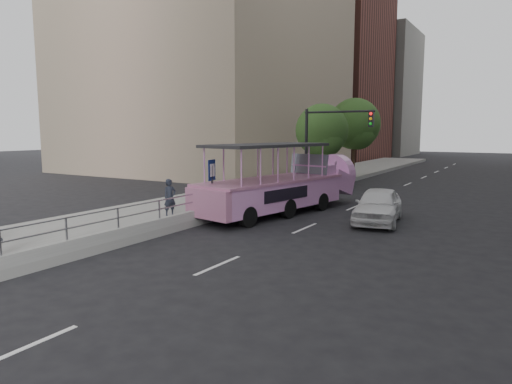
# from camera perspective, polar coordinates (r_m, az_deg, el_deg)

# --- Properties ---
(ground) EXTENTS (160.00, 160.00, 0.00)m
(ground) POSITION_cam_1_polar(r_m,az_deg,el_deg) (15.70, -3.47, -6.80)
(ground) COLOR black
(sidewalk) EXTENTS (5.50, 80.00, 0.30)m
(sidewalk) POSITION_cam_1_polar(r_m,az_deg,el_deg) (26.98, -1.53, -0.38)
(sidewalk) COLOR gray
(sidewalk) RESTS_ON ground
(kerb_wall) EXTENTS (0.24, 30.00, 0.36)m
(kerb_wall) POSITION_cam_1_polar(r_m,az_deg,el_deg) (18.99, -7.84, -2.84)
(kerb_wall) COLOR #A8A9A3
(kerb_wall) RESTS_ON sidewalk
(guardrail) EXTENTS (0.07, 22.00, 0.71)m
(guardrail) POSITION_cam_1_polar(r_m,az_deg,el_deg) (18.88, -7.88, -0.86)
(guardrail) COLOR #ADADB1
(guardrail) RESTS_ON kerb_wall
(duck_boat) EXTENTS (4.18, 10.29, 3.33)m
(duck_boat) POSITION_cam_1_polar(r_m,az_deg,el_deg) (22.07, 3.66, 0.66)
(duck_boat) COLOR black
(duck_boat) RESTS_ON ground
(car) EXTENTS (2.42, 4.60, 1.49)m
(car) POSITION_cam_1_polar(r_m,az_deg,el_deg) (20.24, 15.02, -1.61)
(car) COLOR white
(car) RESTS_ON ground
(pedestrian_near) EXTENTS (0.52, 0.66, 1.60)m
(pedestrian_near) POSITION_cam_1_polar(r_m,az_deg,el_deg) (19.68, -10.71, -0.71)
(pedestrian_near) COLOR #20242F
(pedestrian_near) RESTS_ON sidewalk
(parking_sign) EXTENTS (0.12, 0.61, 2.71)m
(parking_sign) POSITION_cam_1_polar(r_m,az_deg,el_deg) (19.45, -5.52, 1.10)
(parking_sign) COLOR black
(parking_sign) RESTS_ON ground
(traffic_signal) EXTENTS (4.20, 0.32, 5.20)m
(traffic_signal) POSITION_cam_1_polar(r_m,az_deg,el_deg) (27.07, 8.62, 6.68)
(traffic_signal) COLOR black
(traffic_signal) RESTS_ON ground
(street_tree_near) EXTENTS (3.52, 3.52, 5.72)m
(street_tree_near) POSITION_cam_1_polar(r_m,az_deg,el_deg) (30.85, 8.32, 7.39)
(street_tree_near) COLOR #362218
(street_tree_near) RESTS_ON ground
(street_tree_far) EXTENTS (3.97, 3.97, 6.45)m
(street_tree_far) POSITION_cam_1_polar(r_m,az_deg,el_deg) (36.39, 12.32, 8.09)
(street_tree_far) COLOR #362218
(street_tree_far) RESTS_ON ground
(midrise_brick) EXTENTS (18.00, 16.00, 26.00)m
(midrise_brick) POSITION_cam_1_polar(r_m,az_deg,el_deg) (66.74, 7.45, 15.40)
(midrise_brick) COLOR brown
(midrise_brick) RESTS_ON ground
(midrise_stone_b) EXTENTS (16.00, 14.00, 20.00)m
(midrise_stone_b) POSITION_cam_1_polar(r_m,az_deg,el_deg) (80.62, 13.40, 11.76)
(midrise_stone_b) COLOR slate
(midrise_stone_b) RESTS_ON ground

